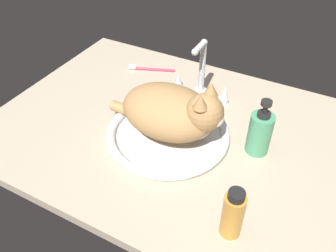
{
  "coord_description": "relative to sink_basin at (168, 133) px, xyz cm",
  "views": [
    {
      "loc": [
        31.42,
        -71.57,
        71.91
      ],
      "look_at": [
        -4.31,
        -4.11,
        7.0
      ],
      "focal_mm": 37.16,
      "sensor_mm": 36.0,
      "label": 1
    }
  ],
  "objects": [
    {
      "name": "countertop",
      "position": [
        4.31,
        4.11,
        -2.68
      ],
      "size": [
        118.83,
        78.82,
        3.0
      ],
      "primitive_type": "cube",
      "color": "#B7A88E",
      "rests_on": "ground"
    },
    {
      "name": "sink_basin",
      "position": [
        0.0,
        0.0,
        0.0
      ],
      "size": [
        36.32,
        36.32,
        2.66
      ],
      "color": "white",
      "rests_on": "countertop"
    },
    {
      "name": "faucet",
      "position": [
        -0.0,
        22.96,
        6.57
      ],
      "size": [
        20.01,
        9.77,
        20.84
      ],
      "color": "silver",
      "rests_on": "countertop"
    },
    {
      "name": "cat",
      "position": [
        1.97,
        -0.06,
        8.68
      ],
      "size": [
        36.16,
        20.56,
        17.98
      ],
      "color": "tan",
      "rests_on": "sink_basin"
    },
    {
      "name": "soap_pump_bottle",
      "position": [
        24.73,
        6.58,
        5.38
      ],
      "size": [
        6.45,
        6.45,
        17.15
      ],
      "color": "#4C9E70",
      "rests_on": "countertop"
    },
    {
      "name": "amber_bottle",
      "position": [
        27.23,
        -21.73,
        5.28
      ],
      "size": [
        4.83,
        4.83,
        13.63
      ],
      "color": "gold",
      "rests_on": "countertop"
    },
    {
      "name": "toothbrush",
      "position": [
        -23.2,
        29.77,
        -0.55
      ],
      "size": [
        16.52,
        7.31,
        1.7
      ],
      "color": "#D83359",
      "rests_on": "countertop"
    }
  ]
}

